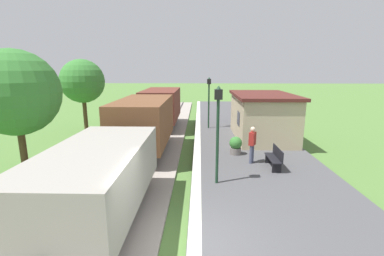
{
  "coord_description": "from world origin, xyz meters",
  "views": [
    {
      "loc": [
        0.5,
        -5.85,
        4.53
      ],
      "look_at": [
        0.15,
        6.71,
        1.75
      ],
      "focal_mm": 25.2,
      "sensor_mm": 36.0,
      "label": 1
    }
  ],
  "objects": [
    {
      "name": "potted_planter",
      "position": [
        2.35,
        7.36,
        0.72
      ],
      "size": [
        0.64,
        0.64,
        0.92
      ],
      "color": "slate",
      "rests_on": "platform_slab"
    },
    {
      "name": "bench_near_hut",
      "position": [
        3.82,
        5.48,
        0.72
      ],
      "size": [
        0.42,
        1.5,
        0.91
      ],
      "color": "black",
      "rests_on": "platform_slab"
    },
    {
      "name": "bench_down_platform",
      "position": [
        3.82,
        16.12,
        0.72
      ],
      "size": [
        0.42,
        1.5,
        0.91
      ],
      "color": "black",
      "rests_on": "platform_slab"
    },
    {
      "name": "station_hut",
      "position": [
        4.4,
        10.8,
        1.65
      ],
      "size": [
        3.5,
        5.8,
        2.78
      ],
      "color": "tan",
      "rests_on": "platform_slab"
    },
    {
      "name": "lamp_post_near",
      "position": [
        1.18,
        3.8,
        2.8
      ],
      "size": [
        0.28,
        0.28,
        3.7
      ],
      "color": "#193823",
      "rests_on": "platform_slab"
    },
    {
      "name": "rail_far",
      "position": [
        -3.12,
        0.0,
        0.19
      ],
      "size": [
        0.07,
        60.0,
        0.14
      ],
      "primitive_type": "cube",
      "color": "slate",
      "rests_on": "track_ballast"
    },
    {
      "name": "track_ballast",
      "position": [
        -2.4,
        0.0,
        0.06
      ],
      "size": [
        3.8,
        60.0,
        0.12
      ],
      "primitive_type": "cube",
      "color": "#9E9389",
      "rests_on": "ground"
    },
    {
      "name": "platform_slab",
      "position": [
        3.2,
        0.0,
        0.12
      ],
      "size": [
        6.0,
        60.0,
        0.25
      ],
      "primitive_type": "cube",
      "color": "#4C4C4F",
      "rests_on": "ground"
    },
    {
      "name": "tree_trackside_far",
      "position": [
        -7.79,
        13.21,
        3.64
      ],
      "size": [
        3.06,
        3.06,
        5.19
      ],
      "color": "#4C3823",
      "rests_on": "ground"
    },
    {
      "name": "freight_train",
      "position": [
        -2.4,
        8.37,
        1.6
      ],
      "size": [
        2.5,
        19.4,
        2.72
      ],
      "color": "gray",
      "rests_on": "rail_near"
    },
    {
      "name": "lamp_post_far",
      "position": [
        1.18,
        13.58,
        2.8
      ],
      "size": [
        0.28,
        0.28,
        3.7
      ],
      "color": "#193823",
      "rests_on": "platform_slab"
    },
    {
      "name": "person_waiting",
      "position": [
        2.93,
        6.09,
        1.18
      ],
      "size": [
        0.39,
        0.45,
        1.71
      ],
      "rotation": [
        0.0,
        0.0,
        2.65
      ],
      "color": "#474C66",
      "rests_on": "platform_slab"
    },
    {
      "name": "ground_plane",
      "position": [
        0.0,
        0.0,
        0.0
      ],
      "size": [
        160.0,
        160.0,
        0.0
      ],
      "primitive_type": "plane",
      "color": "#517A38"
    },
    {
      "name": "tree_trackside_mid",
      "position": [
        -6.89,
        4.77,
        3.58
      ],
      "size": [
        3.46,
        3.46,
        5.32
      ],
      "color": "#4C3823",
      "rests_on": "ground"
    },
    {
      "name": "rail_near",
      "position": [
        -1.68,
        0.0,
        0.19
      ],
      "size": [
        0.07,
        60.0,
        0.14
      ],
      "primitive_type": "cube",
      "color": "slate",
      "rests_on": "track_ballast"
    },
    {
      "name": "platform_edge_stripe",
      "position": [
        0.4,
        0.0,
        0.25
      ],
      "size": [
        0.36,
        60.0,
        0.01
      ],
      "primitive_type": "cube",
      "color": "silver",
      "rests_on": "platform_slab"
    }
  ]
}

